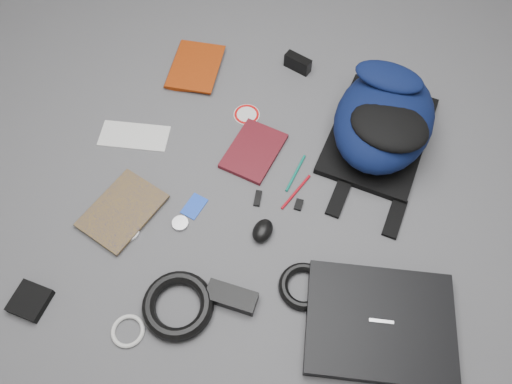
% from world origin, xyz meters
% --- Properties ---
extents(ground, '(4.00, 4.00, 0.00)m').
position_xyz_m(ground, '(0.00, 0.00, 0.00)').
color(ground, '#4F4F51').
rests_on(ground, ground).
extents(backpack, '(0.39, 0.52, 0.20)m').
position_xyz_m(backpack, '(0.34, 0.31, 0.10)').
color(backpack, black).
rests_on(backpack, ground).
extents(laptop, '(0.43, 0.35, 0.04)m').
position_xyz_m(laptop, '(0.42, -0.31, 0.02)').
color(laptop, black).
rests_on(laptop, ground).
extents(textbook_red, '(0.18, 0.24, 0.03)m').
position_xyz_m(textbook_red, '(-0.43, 0.45, 0.01)').
color(textbook_red, maroon).
rests_on(textbook_red, ground).
extents(comic_book, '(0.25, 0.28, 0.02)m').
position_xyz_m(comic_book, '(-0.46, -0.13, 0.01)').
color(comic_book, '#AB830C').
rests_on(comic_book, ground).
extents(envelope, '(0.24, 0.13, 0.00)m').
position_xyz_m(envelope, '(-0.45, 0.12, 0.00)').
color(envelope, silver).
rests_on(envelope, ground).
extents(dvd_case, '(0.19, 0.24, 0.02)m').
position_xyz_m(dvd_case, '(-0.05, 0.15, 0.01)').
color(dvd_case, '#430C12').
rests_on(dvd_case, ground).
extents(compact_camera, '(0.10, 0.07, 0.05)m').
position_xyz_m(compact_camera, '(0.02, 0.55, 0.03)').
color(compact_camera, black).
rests_on(compact_camera, ground).
extents(sticker_disc, '(0.10, 0.10, 0.00)m').
position_xyz_m(sticker_disc, '(-0.11, 0.30, 0.00)').
color(sticker_disc, silver).
rests_on(sticker_disc, ground).
extents(pen_teal, '(0.04, 0.14, 0.01)m').
position_xyz_m(pen_teal, '(0.10, 0.11, 0.00)').
color(pen_teal, '#0B6B58').
rests_on(pen_teal, ground).
extents(pen_red, '(0.07, 0.14, 0.01)m').
position_xyz_m(pen_red, '(0.12, 0.04, 0.00)').
color(pen_red, '#9F0C16').
rests_on(pen_red, ground).
extents(id_badge, '(0.07, 0.09, 0.00)m').
position_xyz_m(id_badge, '(-0.17, -0.08, 0.00)').
color(id_badge, blue).
rests_on(id_badge, ground).
extents(usb_black, '(0.02, 0.05, 0.01)m').
position_xyz_m(usb_black, '(0.01, -0.01, 0.00)').
color(usb_black, black).
rests_on(usb_black, ground).
extents(key_fob, '(0.02, 0.04, 0.01)m').
position_xyz_m(key_fob, '(0.14, -0.00, 0.01)').
color(key_fob, black).
rests_on(key_fob, ground).
extents(mouse, '(0.07, 0.09, 0.04)m').
position_xyz_m(mouse, '(0.05, -0.12, 0.02)').
color(mouse, black).
rests_on(mouse, ground).
extents(headphone_left, '(0.07, 0.07, 0.01)m').
position_xyz_m(headphone_left, '(-0.33, -0.22, 0.01)').
color(headphone_left, silver).
rests_on(headphone_left, ground).
extents(headphone_right, '(0.06, 0.06, 0.01)m').
position_xyz_m(headphone_right, '(-0.20, -0.15, 0.01)').
color(headphone_right, '#B1B2B4').
rests_on(headphone_right, ground).
extents(cable_coil, '(0.14, 0.14, 0.03)m').
position_xyz_m(cable_coil, '(0.20, -0.26, 0.01)').
color(cable_coil, black).
rests_on(cable_coil, ground).
extents(power_brick, '(0.14, 0.07, 0.03)m').
position_xyz_m(power_brick, '(0.02, -0.34, 0.02)').
color(power_brick, black).
rests_on(power_brick, ground).
extents(power_cord_coil, '(0.25, 0.25, 0.04)m').
position_xyz_m(power_cord_coil, '(-0.12, -0.40, 0.02)').
color(power_cord_coil, black).
rests_on(power_cord_coil, ground).
extents(pouch, '(0.10, 0.10, 0.02)m').
position_xyz_m(pouch, '(-0.52, -0.48, 0.01)').
color(pouch, black).
rests_on(pouch, ground).
extents(white_cable_coil, '(0.09, 0.09, 0.01)m').
position_xyz_m(white_cable_coil, '(-0.23, -0.49, 0.01)').
color(white_cable_coil, silver).
rests_on(white_cable_coil, ground).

